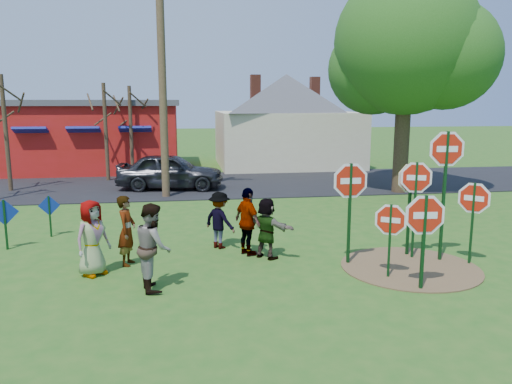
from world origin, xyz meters
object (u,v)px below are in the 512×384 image
leafy_tree (410,51)px  stop_sign_c (446,166)px  stop_sign_a (390,225)px  utility_pole (162,64)px  person_a (92,238)px  stop_sign_d (410,186)px  person_b (127,230)px  suv (170,171)px  stop_sign_b (416,186)px

leafy_tree → stop_sign_c: bearing=-109.3°
stop_sign_a → utility_pole: size_ratio=0.18×
stop_sign_a → person_a: size_ratio=1.04×
stop_sign_d → utility_pole: bearing=116.0°
person_b → leafy_tree: leafy_tree is taller
stop_sign_c → suv: bearing=129.2°
person_b → leafy_tree: (10.60, 8.04, 5.02)m
stop_sign_a → person_a: 6.57m
person_a → person_b: person_a is taller
utility_pole → stop_sign_c: bearing=-53.5°
utility_pole → person_b: bearing=-94.5°
suv → utility_pole: utility_pole is taller
person_b → stop_sign_a: bearing=-95.9°
stop_sign_b → utility_pole: (-6.26, 8.96, 3.42)m
person_a → suv: 10.93m
stop_sign_a → stop_sign_c: size_ratio=0.54×
stop_sign_d → stop_sign_c: bearing=-50.4°
stop_sign_b → suv: (-6.11, 10.74, -1.00)m
stop_sign_b → person_a: 7.67m
stop_sign_c → stop_sign_d: 0.97m
stop_sign_c → leafy_tree: (3.09, 8.85, 3.52)m
person_b → stop_sign_c: bearing=-85.1°
person_b → utility_pole: (0.66, 8.43, 4.41)m
person_a → stop_sign_b: bearing=-46.0°
person_b → person_a: bearing=143.3°
stop_sign_a → person_a: (-6.46, 1.15, -0.34)m
stop_sign_a → stop_sign_c: bearing=59.7°
stop_sign_c → person_a: bearing=-173.4°
stop_sign_c → person_a: size_ratio=1.93×
stop_sign_c → utility_pole: 11.87m
stop_sign_b → person_b: stop_sign_b is taller
stop_sign_d → leafy_tree: (3.70, 8.33, 4.08)m
stop_sign_b → stop_sign_c: 0.83m
person_a → leafy_tree: size_ratio=0.19×
person_b → leafy_tree: size_ratio=0.18×
person_a → person_b: size_ratio=1.02×
suv → person_b: bearing=-177.0°
stop_sign_a → suv: size_ratio=0.39×
stop_sign_c → stop_sign_a: bearing=-143.3°
stop_sign_d → person_a: bearing=172.9°
stop_sign_d → utility_pole: size_ratio=0.25×
person_a → suv: bearing=35.4°
person_b → utility_pole: bearing=6.6°
suv → leafy_tree: bearing=-94.9°
suv → utility_pole: size_ratio=0.46×
stop_sign_b → stop_sign_c: stop_sign_c is taller
stop_sign_a → stop_sign_c: stop_sign_c is taller
stop_sign_d → person_a: (-7.59, -0.33, -0.92)m
stop_sign_c → suv: 12.98m
stop_sign_c → utility_pole: utility_pole is taller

